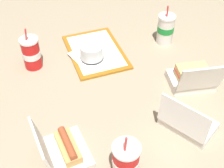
# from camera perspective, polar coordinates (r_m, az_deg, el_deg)

# --- Properties ---
(ground_plane) EXTENTS (3.20, 3.20, 0.00)m
(ground_plane) POSITION_cam_1_polar(r_m,az_deg,el_deg) (1.41, 1.10, 0.04)
(ground_plane) COLOR gray
(food_tray) EXTENTS (0.38, 0.27, 0.01)m
(food_tray) POSITION_cam_1_polar(r_m,az_deg,el_deg) (1.59, -3.01, 5.90)
(food_tray) COLOR #A56619
(food_tray) RESTS_ON ground_plane
(cake_container) EXTENTS (0.11, 0.11, 0.07)m
(cake_container) POSITION_cam_1_polar(r_m,az_deg,el_deg) (1.52, -3.74, 5.81)
(cake_container) COLOR black
(cake_container) RESTS_ON food_tray
(ketchup_cup) EXTENTS (0.04, 0.04, 0.02)m
(ketchup_cup) POSITION_cam_1_polar(r_m,az_deg,el_deg) (1.61, -4.48, 7.27)
(ketchup_cup) COLOR white
(ketchup_cup) RESTS_ON food_tray
(napkin_stack) EXTENTS (0.13, 0.13, 0.00)m
(napkin_stack) POSITION_cam_1_polar(r_m,az_deg,el_deg) (1.56, -5.67, 5.35)
(napkin_stack) COLOR white
(napkin_stack) RESTS_ON food_tray
(plastic_fork) EXTENTS (0.11, 0.02, 0.00)m
(plastic_fork) POSITION_cam_1_polar(r_m,az_deg,el_deg) (1.65, -2.43, 7.99)
(plastic_fork) COLOR white
(plastic_fork) RESTS_ON food_tray
(clamshell_hotdog_corner) EXTENTS (0.24, 0.22, 0.17)m
(clamshell_hotdog_corner) POSITION_cam_1_polar(r_m,az_deg,el_deg) (1.24, 13.71, -6.59)
(clamshell_hotdog_corner) COLOR white
(clamshell_hotdog_corner) RESTS_ON ground_plane
(clamshell_sandwich_center) EXTENTS (0.21, 0.22, 0.18)m
(clamshell_sandwich_center) POSITION_cam_1_polar(r_m,az_deg,el_deg) (1.42, 14.47, 1.13)
(clamshell_sandwich_center) COLOR white
(clamshell_sandwich_center) RESTS_ON ground_plane
(clamshell_hotdog_right) EXTENTS (0.20, 0.19, 0.17)m
(clamshell_hotdog_right) POSITION_cam_1_polar(r_m,az_deg,el_deg) (1.13, -8.49, -11.97)
(clamshell_hotdog_right) COLOR white
(clamshell_hotdog_right) RESTS_ON ground_plane
(soda_cup_left) EXTENTS (0.09, 0.09, 0.22)m
(soda_cup_left) POSITION_cam_1_polar(r_m,az_deg,el_deg) (1.50, -14.54, 5.50)
(soda_cup_left) COLOR red
(soda_cup_left) RESTS_ON ground_plane
(soda_cup_corner) EXTENTS (0.09, 0.09, 0.22)m
(soda_cup_corner) POSITION_cam_1_polar(r_m,az_deg,el_deg) (1.64, 9.76, 9.88)
(soda_cup_corner) COLOR white
(soda_cup_corner) RESTS_ON ground_plane
(soda_cup_front) EXTENTS (0.10, 0.10, 0.20)m
(soda_cup_front) POSITION_cam_1_polar(r_m,az_deg,el_deg) (1.06, 2.55, -13.77)
(soda_cup_front) COLOR red
(soda_cup_front) RESTS_ON ground_plane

